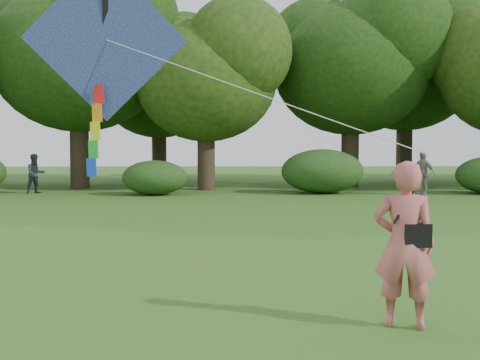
{
  "coord_description": "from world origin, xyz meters",
  "views": [
    {
      "loc": [
        -0.99,
        -7.46,
        2.05
      ],
      "look_at": [
        -0.81,
        2.0,
        1.5
      ],
      "focal_mm": 45.0,
      "sensor_mm": 36.0,
      "label": 1
    }
  ],
  "objects_px": {
    "bystander_left": "(35,174)",
    "bystander_right": "(422,173)",
    "flying_kite": "(105,43)",
    "man_kite_flyer": "(404,245)"
  },
  "relations": [
    {
      "from": "bystander_left",
      "to": "bystander_right",
      "type": "xyz_separation_m",
      "value": [
        16.07,
        -1.11,
        0.06
      ]
    },
    {
      "from": "flying_kite",
      "to": "bystander_right",
      "type": "bearing_deg",
      "value": 58.5
    },
    {
      "from": "man_kite_flyer",
      "to": "bystander_left",
      "type": "xyz_separation_m",
      "value": [
        -10.11,
        18.83,
        -0.1
      ]
    },
    {
      "from": "flying_kite",
      "to": "bystander_left",
      "type": "bearing_deg",
      "value": 110.81
    },
    {
      "from": "bystander_left",
      "to": "flying_kite",
      "type": "bearing_deg",
      "value": -106.9
    },
    {
      "from": "bystander_right",
      "to": "flying_kite",
      "type": "height_order",
      "value": "flying_kite"
    },
    {
      "from": "bystander_right",
      "to": "man_kite_flyer",
      "type": "bearing_deg",
      "value": -63.8
    },
    {
      "from": "bystander_left",
      "to": "bystander_right",
      "type": "distance_m",
      "value": 16.11
    },
    {
      "from": "man_kite_flyer",
      "to": "bystander_right",
      "type": "bearing_deg",
      "value": -92.04
    },
    {
      "from": "man_kite_flyer",
      "to": "bystander_right",
      "type": "relative_size",
      "value": 1.05
    }
  ]
}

